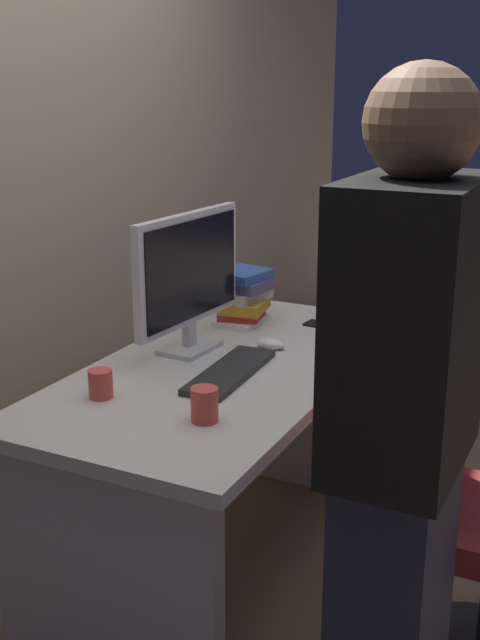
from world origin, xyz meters
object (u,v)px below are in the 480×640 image
(person_at_desk, at_px, (400,465))
(book_stack, at_px, (244,297))
(cell_phone, at_px, (324,325))
(handbag, at_px, (431,482))
(keyboard, at_px, (230,372))
(cup_near_keyboard, at_px, (205,405))
(cup_by_monitor, at_px, (101,384))
(mouse, at_px, (271,344))
(desk, at_px, (226,430))
(monitor, at_px, (189,275))
(office_chair, at_px, (474,531))

(person_at_desk, distance_m, book_stack, 1.35)
(cell_phone, xyz_separation_m, handbag, (0.15, -0.39, -0.61))
(keyboard, height_order, cell_phone, keyboard)
(cup_near_keyboard, distance_m, cup_by_monitor, 0.34)
(mouse, distance_m, cup_by_monitor, 0.65)
(desk, distance_m, monitor, 0.52)
(office_chair, relative_size, monitor, 1.74)
(cell_phone, bearing_deg, office_chair, -125.29)
(book_stack, bearing_deg, handbag, -69.98)
(office_chair, distance_m, person_at_desk, 0.66)
(monitor, bearing_deg, cup_near_keyboard, -146.39)
(handbag, bearing_deg, cell_phone, 111.50)
(office_chair, distance_m, monitor, 1.15)
(office_chair, xyz_separation_m, keyboard, (0.02, 0.76, 0.33))
(person_at_desk, xyz_separation_m, cup_near_keyboard, (0.20, 0.57, -0.05))
(monitor, height_order, cup_near_keyboard, monitor)
(handbag, bearing_deg, book_stack, 110.02)
(keyboard, height_order, cup_by_monitor, cup_by_monitor)
(office_chair, distance_m, keyboard, 0.83)
(cup_near_keyboard, xyz_separation_m, cup_by_monitor, (0.01, 0.34, -0.01))
(office_chair, bearing_deg, book_stack, 61.33)
(desk, bearing_deg, office_chair, -97.49)
(cup_near_keyboard, distance_m, cell_phone, 0.93)
(keyboard, bearing_deg, handbag, -35.47)
(person_at_desk, distance_m, cup_near_keyboard, 0.61)
(cup_near_keyboard, relative_size, handbag, 0.24)
(cup_near_keyboard, height_order, book_stack, book_stack)
(office_chair, height_order, keyboard, office_chair)
(keyboard, relative_size, cup_near_keyboard, 4.66)
(mouse, distance_m, cup_near_keyboard, 0.62)
(desk, xyz_separation_m, monitor, (0.06, 0.16, 0.49))
(book_stack, distance_m, handbag, 1.01)
(office_chair, bearing_deg, cup_by_monitor, 106.45)
(person_at_desk, relative_size, book_stack, 7.53)
(monitor, xyz_separation_m, cup_near_keyboard, (-0.48, -0.32, -0.21))
(cup_by_monitor, xyz_separation_m, book_stack, (0.82, -0.04, 0.06))
(cell_phone, relative_size, handbag, 0.38)
(office_chair, xyz_separation_m, monitor, (0.17, 0.98, 0.57))
(monitor, distance_m, mouse, 0.36)
(office_chair, height_order, book_stack, book_stack)
(cup_by_monitor, relative_size, book_stack, 0.37)
(book_stack, bearing_deg, monitor, 176.48)
(office_chair, bearing_deg, keyboard, 88.24)
(keyboard, xyz_separation_m, cup_near_keyboard, (-0.33, -0.10, 0.04))
(monitor, distance_m, handbag, 1.26)
(keyboard, bearing_deg, person_at_desk, -131.57)
(mouse, height_order, cup_near_keyboard, cup_near_keyboard)
(desk, xyz_separation_m, handbag, (0.66, -0.53, -0.38))
(person_at_desk, relative_size, cell_phone, 11.38)
(mouse, bearing_deg, cell_phone, -13.11)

